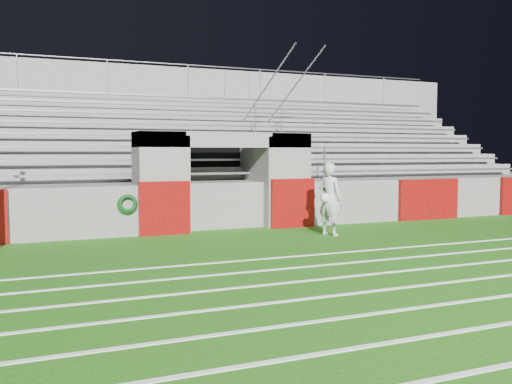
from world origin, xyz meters
name	(u,v)px	position (x,y,z in m)	size (l,w,h in m)	color
ground	(281,248)	(0.00, 0.00, 0.00)	(90.00, 90.00, 0.00)	#1B550E
field_markings	(441,304)	(0.00, -5.00, 0.01)	(28.00, 8.09, 0.01)	white
stadium_structure	(179,169)	(0.00, 7.97, 1.49)	(26.00, 8.48, 5.42)	slate
goalkeeper_with_ball	(330,199)	(1.97, 1.26, 0.91)	(0.66, 0.78, 1.82)	#B3B9BD
hose_coil	(128,204)	(-2.72, 2.93, 0.81)	(0.50, 0.14, 0.50)	#0C400E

